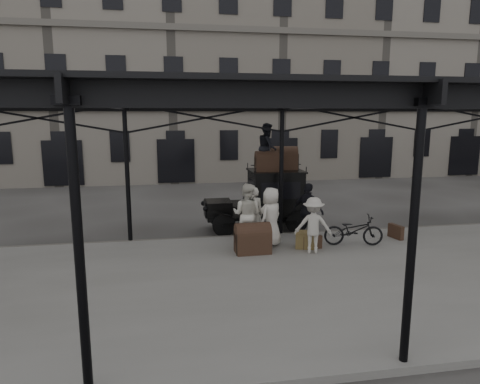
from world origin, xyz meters
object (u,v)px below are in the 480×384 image
object	(u,v)px
taxi	(267,197)
bicycle	(354,230)
steamer_trunk_roof_near	(267,163)
porter_official	(308,211)
steamer_trunk_platform	(253,240)
porter_left	(253,214)

from	to	relation	value
taxi	bicycle	xyz separation A→B (m)	(2.08, -2.85, -0.58)
bicycle	steamer_trunk_roof_near	xyz separation A→B (m)	(-2.16, 2.60, 1.85)
porter_official	steamer_trunk_platform	xyz separation A→B (m)	(-2.04, -1.05, -0.55)
bicycle	steamer_trunk_roof_near	bearing A→B (deg)	51.08
porter_official	steamer_trunk_roof_near	bearing A→B (deg)	-13.65
porter_left	taxi	bearing A→B (deg)	-109.15
porter_left	steamer_trunk_platform	xyz separation A→B (m)	(-0.27, -1.26, -0.50)
taxi	porter_left	size ratio (longest dim) A/B	2.09
steamer_trunk_roof_near	steamer_trunk_platform	distance (m)	3.55
taxi	steamer_trunk_platform	distance (m)	3.29
porter_official	steamer_trunk_platform	world-z (taller)	porter_official
bicycle	steamer_trunk_roof_near	world-z (taller)	steamer_trunk_roof_near
taxi	steamer_trunk_roof_near	xyz separation A→B (m)	(-0.08, -0.25, 1.27)
porter_left	porter_official	xyz separation A→B (m)	(1.77, -0.22, 0.05)
porter_left	bicycle	world-z (taller)	porter_left
taxi	steamer_trunk_roof_near	bearing A→B (deg)	-108.07
taxi	porter_left	bearing A→B (deg)	-116.39
steamer_trunk_roof_near	steamer_trunk_platform	xyz separation A→B (m)	(-1.06, -2.77, -1.95)
porter_official	bicycle	xyz separation A→B (m)	(1.18, -0.88, -0.45)
taxi	steamer_trunk_roof_near	size ratio (longest dim) A/B	4.50
porter_left	bicycle	bearing A→B (deg)	166.83
bicycle	steamer_trunk_platform	xyz separation A→B (m)	(-3.22, -0.17, -0.10)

